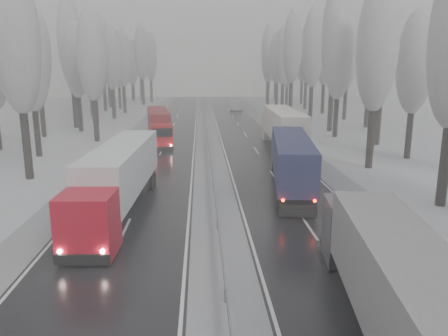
{
  "coord_description": "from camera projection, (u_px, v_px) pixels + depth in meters",
  "views": [
    {
      "loc": [
        -0.9,
        -11.39,
        8.95
      ],
      "look_at": [
        0.68,
        18.02,
        2.2
      ],
      "focal_mm": 35.0,
      "sensor_mm": 36.0,
      "label": 1
    }
  ],
  "objects": [
    {
      "name": "tree_33",
      "position": [
        288.0,
        67.0,
        102.83
      ],
      "size": [
        3.6,
        3.6,
        14.33
      ],
      "color": "black",
      "rests_on": "ground"
    },
    {
      "name": "truck_grey_tarp",
      "position": [
        398.0,
        287.0,
        13.6
      ],
      "size": [
        4.37,
        15.43,
        3.92
      ],
      "rotation": [
        0.0,
        0.0,
        -0.13
      ],
      "color": "#434247",
      "rests_on": "ground"
    },
    {
      "name": "tree_30",
      "position": [
        284.0,
        56.0,
        90.95
      ],
      "size": [
        3.6,
        3.6,
        17.86
      ],
      "color": "black",
      "rests_on": "ground"
    },
    {
      "name": "tree_69",
      "position": [
        88.0,
        49.0,
        80.39
      ],
      "size": [
        3.6,
        3.6,
        19.35
      ],
      "color": "black",
      "rests_on": "ground"
    },
    {
      "name": "tree_29",
      "position": [
        325.0,
        54.0,
        85.7
      ],
      "size": [
        3.6,
        3.6,
        18.11
      ],
      "color": "black",
      "rests_on": "ground"
    },
    {
      "name": "tree_32",
      "position": [
        278.0,
        58.0,
        98.34
      ],
      "size": [
        3.6,
        3.6,
        17.33
      ],
      "color": "black",
      "rests_on": "ground"
    },
    {
      "name": "tree_38",
      "position": [
        268.0,
        59.0,
        125.14
      ],
      "size": [
        3.6,
        3.6,
        17.97
      ],
      "color": "black",
      "rests_on": "ground"
    },
    {
      "name": "tree_22",
      "position": [
        339.0,
        58.0,
        56.12
      ],
      "size": [
        3.6,
        3.6,
        15.86
      ],
      "color": "black",
      "rests_on": "ground"
    },
    {
      "name": "tree_79",
      "position": [
        132.0,
        61.0,
        125.74
      ],
      "size": [
        3.6,
        3.6,
        17.07
      ],
      "color": "black",
      "rests_on": "ground"
    },
    {
      "name": "tree_26",
      "position": [
        313.0,
        48.0,
        70.99
      ],
      "size": [
        3.6,
        3.6,
        18.78
      ],
      "color": "black",
      "rests_on": "ground"
    },
    {
      "name": "tree_74",
      "position": [
        142.0,
        53.0,
        106.19
      ],
      "size": [
        3.6,
        3.6,
        19.68
      ],
      "color": "black",
      "rests_on": "ground"
    },
    {
      "name": "tree_73",
      "position": [
        108.0,
        59.0,
        99.58
      ],
      "size": [
        3.6,
        3.6,
        17.22
      ],
      "color": "black",
      "rests_on": "ground"
    },
    {
      "name": "tree_20",
      "position": [
        378.0,
        57.0,
        46.03
      ],
      "size": [
        3.6,
        3.6,
        15.71
      ],
      "color": "black",
      "rests_on": "ground"
    },
    {
      "name": "truck_blue_box",
      "position": [
        290.0,
        158.0,
        33.01
      ],
      "size": [
        4.52,
        15.81,
        4.02
      ],
      "rotation": [
        0.0,
        0.0,
        -0.13
      ],
      "color": "#1C1E47",
      "rests_on": "ground"
    },
    {
      "name": "tree_70",
      "position": [
        122.0,
        58.0,
        86.89
      ],
      "size": [
        3.6,
        3.6,
        17.09
      ],
      "color": "black",
      "rests_on": "ground"
    },
    {
      "name": "tree_34",
      "position": [
        269.0,
        58.0,
        105.17
      ],
      "size": [
        3.6,
        3.6,
        17.63
      ],
      "color": "black",
      "rests_on": "ground"
    },
    {
      "name": "truck_red_red",
      "position": [
        159.0,
        123.0,
        54.47
      ],
      "size": [
        4.36,
        15.03,
        3.82
      ],
      "rotation": [
        0.0,
        0.0,
        0.14
      ],
      "color": "#B80A0D",
      "rests_on": "ground"
    },
    {
      "name": "tree_76",
      "position": [
        150.0,
        57.0,
        115.55
      ],
      "size": [
        3.6,
        3.6,
        18.55
      ],
      "color": "black",
      "rests_on": "ground"
    },
    {
      "name": "median_guardrail",
      "position": [
        210.0,
        157.0,
        42.19
      ],
      "size": [
        0.12,
        200.0,
        0.76
      ],
      "color": "slate",
      "rests_on": "ground"
    },
    {
      "name": "tree_78",
      "position": [
        140.0,
        55.0,
        121.63
      ],
      "size": [
        3.6,
        3.6,
        19.55
      ],
      "color": "black",
      "rests_on": "ground"
    },
    {
      "name": "tree_39",
      "position": [
        276.0,
        63.0,
        129.44
      ],
      "size": [
        3.6,
        3.6,
        16.19
      ],
      "color": "black",
      "rests_on": "ground"
    },
    {
      "name": "tree_24",
      "position": [
        334.0,
        37.0,
        60.79
      ],
      "size": [
        3.6,
        3.6,
        20.49
      ],
      "color": "black",
      "rests_on": "ground"
    },
    {
      "name": "tree_67",
      "position": [
        90.0,
        56.0,
        74.22
      ],
      "size": [
        3.6,
        3.6,
        17.09
      ],
      "color": "black",
      "rests_on": "ground"
    },
    {
      "name": "carriageway_left",
      "position": [
        156.0,
        163.0,
        42.05
      ],
      "size": [
        7.5,
        200.0,
        0.03
      ],
      "primitive_type": "cube",
      "color": "black",
      "rests_on": "ground"
    },
    {
      "name": "tree_60",
      "position": [
        30.0,
        62.0,
        43.35
      ],
      "size": [
        3.6,
        3.6,
        14.84
      ],
      "color": "black",
      "rests_on": "ground"
    },
    {
      "name": "tree_58",
      "position": [
        16.0,
        40.0,
        33.77
      ],
      "size": [
        3.6,
        3.6,
        17.21
      ],
      "color": "black",
      "rests_on": "ground"
    },
    {
      "name": "tree_27",
      "position": [
        348.0,
        54.0,
        75.42
      ],
      "size": [
        3.6,
        3.6,
        17.62
      ],
      "color": "black",
      "rests_on": "ground"
    },
    {
      "name": "tree_62",
      "position": [
        92.0,
        56.0,
        52.65
      ],
      "size": [
        3.6,
        3.6,
        16.04
      ],
      "color": "black",
      "rests_on": "ground"
    },
    {
      "name": "tree_25",
      "position": [
        372.0,
        44.0,
        65.19
      ],
      "size": [
        3.6,
        3.6,
        19.44
      ],
      "color": "black",
      "rests_on": "ground"
    },
    {
      "name": "tree_63",
      "position": [
        37.0,
        53.0,
        56.01
      ],
      "size": [
        3.6,
        3.6,
        16.88
      ],
      "color": "black",
      "rests_on": "ground"
    },
    {
      "name": "tree_66",
      "position": [
        93.0,
        63.0,
        70.67
      ],
      "size": [
        3.6,
        3.6,
        15.23
      ],
      "color": "black",
      "rests_on": "ground"
    },
    {
      "name": "tree_18",
      "position": [
        377.0,
        48.0,
        37.82
      ],
      "size": [
        3.6,
        3.6,
        16.58
      ],
      "color": "black",
      "rests_on": "ground"
    },
    {
      "name": "shoulder_right",
      "position": [
        314.0,
        161.0,
        42.86
      ],
      "size": [
        2.4,
        200.0,
        0.04
      ],
      "primitive_type": "cube",
      "color": "#97999E",
      "rests_on": "ground"
    },
    {
      "name": "tree_77",
      "position": [
        132.0,
        67.0,
        119.75
      ],
      "size": [
        3.6,
        3.6,
        14.32
      ],
      "color": "black",
      "rests_on": "ground"
    },
    {
      "name": "tree_36",
      "position": [
        268.0,
        52.0,
        114.45
      ],
      "size": [
        3.6,
        3.6,
        20.23
      ],
      "color": "black",
      "rests_on": "ground"
    },
    {
      "name": "box_truck_distant",
      "position": [
        237.0,
        103.0,
        96.1
      ],
      "size": [
        3.47,
        8.38,
        3.04
      ],
      "rotation": [
        0.0,
        0.0,
        -0.12
      ],
      "color": "silver",
      "rests_on": "ground"
    },
    {
      "name": "tree_21",
      "position": [
        384.0,
        41.0,
        49.63
      ],
      "size": [
        3.6,
        3.6,
        18.62
      ],
      "color": "black",
      "rests_on": "ground"
    },
    {
      "name": "tree_68",
      "position": [
        111.0,
        58.0,
        77.13
      ],
      "size": [
        3.6,
        3.6,
        16.65
      ],
      "color": "black",
      "rests_on": "ground"
    },
    {
      "name": "tree_37",
      "position": [
        291.0,
        62.0,
        119.26
      ],
      "size": [
        3.6,
        3.6,
        16.37
      ],
      "color": "black",
      "rests_on": "ground"
    },
    {
      "name": "median_slush",
      "position": [
        210.0,
        162.0,
        42.33
      ],
      "size": [
        3.0,
        200.0,
        0.04
      ],
      "primitive_type": "cube",
      "color": "#97999E",
      "rests_on": "ground"
    },
    {
      "name": "tree_35",
      "position": [
        303.0,
        57.0,
        109.46
      ],
      "size": [
        3.6,
        3.6,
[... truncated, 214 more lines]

